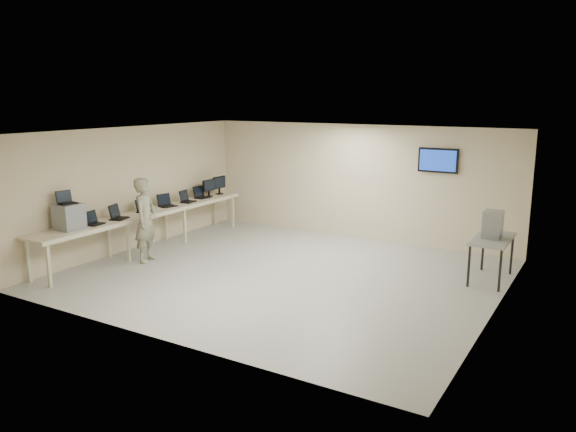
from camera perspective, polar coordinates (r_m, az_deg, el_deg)
The scene contains 15 objects.
room at distance 10.86m, azimuth -0.24°, elevation 1.19°, with size 8.01×7.01×2.81m.
workbench at distance 13.13m, azimuth -14.05°, elevation 0.14°, with size 0.76×6.00×0.90m.
equipment_box at distance 11.78m, azimuth -21.35°, elevation -0.06°, with size 0.43×0.49×0.51m, color gray.
laptop_on_box at distance 11.76m, azimuth -21.62°, elevation 1.49°, with size 0.34×0.37×0.26m.
laptop_0 at distance 12.10m, azimuth -19.16°, elevation -0.48°, with size 0.34×0.39×0.27m.
laptop_1 at distance 12.50m, azimuth -16.97°, elevation 0.08°, with size 0.42×0.45×0.30m.
laptop_2 at distance 13.10m, azimuth -14.41°, elevation 0.75°, with size 0.32×0.38×0.29m.
laptop_3 at distance 13.60m, azimuth -12.27°, elevation 1.28°, with size 0.39×0.43×0.30m.
laptop_4 at distance 14.06m, azimuth -10.28°, elevation 1.70°, with size 0.36×0.41×0.29m.
laptop_5 at distance 14.59m, azimuth -8.84°, elevation 2.13°, with size 0.32×0.39×0.30m.
monitor_near at distance 14.72m, azimuth -8.04°, elevation 3.00°, with size 0.20×0.45×0.44m.
monitor_far at distance 15.05m, azimuth -7.00°, elevation 3.30°, with size 0.21×0.48×0.47m.
soldier at distance 12.21m, azimuth -14.25°, elevation -0.40°, with size 0.66×0.43×1.80m, color gray.
side_table at distance 11.32m, azimuth 20.06°, elevation -2.48°, with size 0.65×1.39×0.83m.
storage_bins at distance 11.25m, azimuth 20.08°, elevation -0.81°, with size 0.33×0.37×0.52m.
Camera 1 is at (5.51, -9.09, 3.47)m, focal length 35.00 mm.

